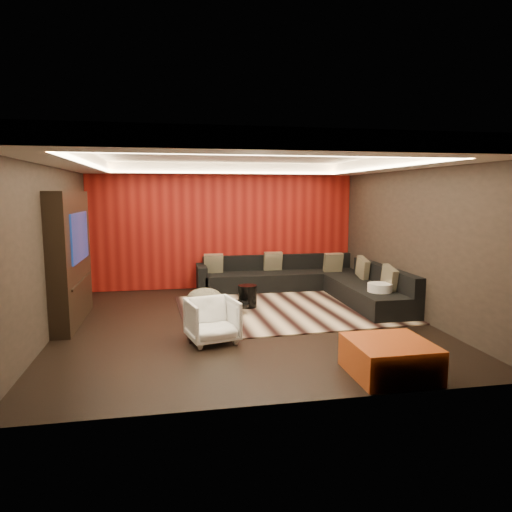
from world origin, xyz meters
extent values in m
cube|color=black|center=(0.00, 0.00, -0.01)|extent=(6.00, 6.00, 0.02)
cube|color=silver|center=(0.00, 0.00, 2.81)|extent=(6.00, 6.00, 0.02)
cube|color=black|center=(0.00, 3.01, 1.40)|extent=(6.00, 0.02, 2.80)
cube|color=black|center=(-3.01, 0.00, 1.40)|extent=(0.02, 6.00, 2.80)
cube|color=black|center=(3.01, 0.00, 1.40)|extent=(0.02, 6.00, 2.80)
cube|color=#6B0C0A|center=(0.00, 2.97, 1.40)|extent=(5.98, 0.05, 2.78)
cube|color=silver|center=(0.00, 2.70, 2.69)|extent=(6.00, 0.60, 0.22)
cube|color=silver|center=(0.00, -2.70, 2.69)|extent=(6.00, 0.60, 0.22)
cube|color=silver|center=(-2.70, 0.00, 2.69)|extent=(0.60, 4.80, 0.22)
cube|color=silver|center=(2.70, 0.00, 2.69)|extent=(0.60, 4.80, 0.22)
cube|color=#FFD899|center=(0.00, 2.36, 2.60)|extent=(4.80, 0.08, 0.04)
cube|color=#FFD899|center=(0.00, -2.36, 2.60)|extent=(4.80, 0.08, 0.04)
cube|color=#FFD899|center=(-2.36, 0.00, 2.60)|extent=(0.08, 4.80, 0.04)
cube|color=#FFD899|center=(2.36, 0.00, 2.60)|extent=(0.08, 4.80, 0.04)
cube|color=black|center=(-2.85, 0.60, 1.10)|extent=(0.30, 2.00, 2.20)
cube|color=black|center=(-2.69, 0.60, 1.45)|extent=(0.04, 1.30, 0.80)
cube|color=black|center=(-2.69, 0.60, 0.70)|extent=(0.04, 1.60, 0.04)
cube|color=beige|center=(0.94, 0.71, 0.01)|extent=(4.17, 3.23, 0.02)
cylinder|color=black|center=(-0.36, 0.70, 0.11)|extent=(1.41, 1.41, 0.18)
cylinder|color=black|center=(0.21, 0.99, 0.23)|extent=(0.39, 0.39, 0.42)
ellipsoid|color=beige|center=(-0.60, 1.11, 0.20)|extent=(0.69, 0.69, 0.36)
cylinder|color=silver|center=(2.50, 0.18, 0.28)|extent=(0.50, 0.50, 0.55)
cube|color=#A34615|center=(1.35, -2.50, 0.21)|extent=(0.94, 0.94, 0.42)
imported|color=white|center=(-0.63, -0.87, 0.32)|extent=(0.83, 0.84, 0.64)
cube|color=black|center=(1.25, 2.55, 0.20)|extent=(3.50, 0.90, 0.40)
cube|color=black|center=(1.25, 2.90, 0.57)|extent=(3.50, 0.20, 0.35)
cube|color=black|center=(2.55, 0.80, 0.20)|extent=(0.90, 2.60, 0.40)
cube|color=black|center=(2.90, 0.80, 0.57)|extent=(0.20, 2.60, 0.35)
cube|color=black|center=(-0.55, 2.55, 0.30)|extent=(0.20, 0.90, 0.60)
cube|color=tan|center=(-0.28, 2.66, 0.62)|extent=(0.42, 0.20, 0.44)
cube|color=tan|center=(2.73, 0.27, 0.62)|extent=(0.12, 0.50, 0.50)
cube|color=tan|center=(1.10, 2.75, 0.62)|extent=(0.42, 0.20, 0.44)
cube|color=tan|center=(2.71, 1.42, 0.62)|extent=(0.12, 0.50, 0.50)
cube|color=tan|center=(2.39, 2.30, 0.62)|extent=(0.42, 0.20, 0.44)
camera|label=1|loc=(-1.18, -7.35, 2.17)|focal=32.00mm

